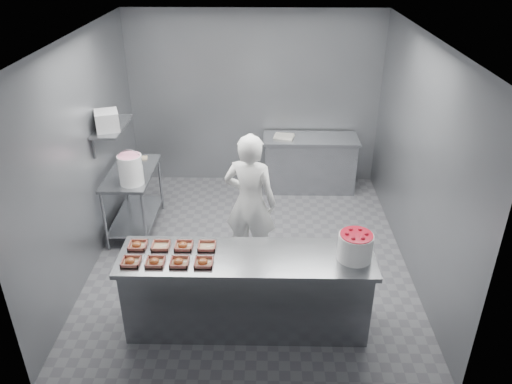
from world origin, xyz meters
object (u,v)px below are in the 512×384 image
at_px(service_counter, 247,291).
at_px(tray_6, 183,246).
at_px(tray_3, 203,262).
at_px(strawberry_tub, 355,246).
at_px(tray_4, 137,245).
at_px(appliance, 107,121).
at_px(tray_7, 207,246).
at_px(worker, 250,203).
at_px(tray_0, 131,261).
at_px(prep_table, 133,191).
at_px(tray_1, 155,262).
at_px(glaze_bucket, 131,169).
at_px(tray_2, 179,262).
at_px(tray_5, 161,246).
at_px(back_counter, 309,163).

distance_m(service_counter, tray_6, 0.82).
height_order(tray_3, strawberry_tub, strawberry_tub).
height_order(tray_4, appliance, appliance).
bearing_deg(service_counter, tray_7, 161.00).
relative_size(tray_3, worker, 0.11).
bearing_deg(tray_0, prep_table, 103.71).
height_order(service_counter, tray_0, tray_0).
xyz_separation_m(tray_1, tray_4, (-0.24, 0.29, 0.00)).
bearing_deg(tray_1, tray_7, 30.68).
relative_size(tray_3, tray_6, 1.00).
relative_size(worker, glaze_bucket, 3.73).
bearing_deg(tray_4, tray_0, -90.00).
bearing_deg(tray_7, tray_2, -130.30).
height_order(tray_5, tray_7, same).
relative_size(tray_0, tray_7, 1.00).
height_order(tray_0, tray_4, same).
xyz_separation_m(back_counter, tray_2, (-1.56, -3.39, 0.47)).
bearing_deg(tray_4, glaze_bucket, 105.48).
relative_size(prep_table, glaze_bucket, 2.52).
xyz_separation_m(prep_table, tray_5, (0.75, -1.81, 0.33)).
bearing_deg(tray_0, service_counter, 7.16).
xyz_separation_m(back_counter, glaze_bucket, (-2.44, -1.65, 0.65)).
height_order(service_counter, tray_2, tray_2).
bearing_deg(tray_3, tray_1, 180.00).
relative_size(back_counter, strawberry_tub, 4.36).
distance_m(tray_3, appliance, 2.51).
height_order(tray_0, appliance, appliance).
distance_m(tray_1, tray_7, 0.56).
relative_size(tray_4, tray_7, 1.00).
xyz_separation_m(service_counter, prep_table, (-1.65, 1.95, 0.14)).
xyz_separation_m(tray_2, tray_5, (-0.24, 0.29, -0.00)).
bearing_deg(tray_3, back_counter, 68.75).
height_order(back_counter, tray_5, tray_5).
xyz_separation_m(tray_7, glaze_bucket, (-1.13, 1.45, 0.19)).
relative_size(tray_2, appliance, 0.58).
bearing_deg(tray_5, service_counter, -9.08).
xyz_separation_m(tray_1, tray_2, (0.24, 0.00, 0.00)).
bearing_deg(tray_7, glaze_bucket, 127.75).
bearing_deg(prep_table, tray_3, -59.55).
height_order(tray_6, glaze_bucket, glaze_bucket).
distance_m(tray_0, strawberry_tub, 2.23).
distance_m(tray_1, tray_6, 0.37).
relative_size(back_counter, glaze_bucket, 3.15).
bearing_deg(service_counter, tray_5, 170.92).
bearing_deg(prep_table, tray_0, -76.29).
height_order(tray_2, glaze_bucket, glaze_bucket).
bearing_deg(tray_7, back_counter, 67.04).
relative_size(tray_1, appliance, 0.58).
bearing_deg(appliance, prep_table, 23.83).
height_order(tray_3, appliance, appliance).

